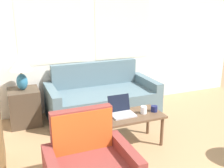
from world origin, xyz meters
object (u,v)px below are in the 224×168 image
at_px(cup_navy, 108,121).
at_px(cup_white, 144,110).
at_px(laptop, 121,110).
at_px(cup_yellow, 154,109).
at_px(snack_bowl, 95,117).
at_px(couch, 102,100).
at_px(coffee_table, 124,120).
at_px(table_lamp, 21,67).

height_order(cup_navy, cup_white, cup_white).
bearing_deg(cup_navy, laptop, 37.64).
xyz_separation_m(cup_yellow, snack_bowl, (-0.86, 0.07, -0.00)).
height_order(couch, cup_yellow, couch).
height_order(coffee_table, cup_yellow, cup_yellow).
relative_size(couch, coffee_table, 1.71).
height_order(couch, cup_navy, couch).
height_order(laptop, snack_bowl, laptop).
relative_size(laptop, cup_navy, 4.11).
distance_m(couch, cup_white, 1.20).
relative_size(table_lamp, cup_navy, 7.22).
distance_m(cup_navy, snack_bowl, 0.23).
xyz_separation_m(couch, cup_white, (0.19, -1.16, 0.23)).
xyz_separation_m(coffee_table, cup_yellow, (0.46, -0.02, 0.10)).
bearing_deg(table_lamp, snack_bowl, -56.73).
height_order(table_lamp, cup_navy, table_lamp).
bearing_deg(couch, table_lamp, 174.35).
bearing_deg(laptop, couch, 84.63).
xyz_separation_m(cup_navy, cup_yellow, (0.75, 0.13, 0.00)).
height_order(table_lamp, coffee_table, table_lamp).
bearing_deg(coffee_table, cup_navy, -152.27).
bearing_deg(couch, cup_navy, -106.71).
relative_size(couch, cup_yellow, 20.10).
bearing_deg(cup_yellow, cup_navy, -170.31).
distance_m(coffee_table, cup_white, 0.31).
height_order(laptop, cup_white, laptop).
bearing_deg(snack_bowl, cup_navy, -61.35).
distance_m(cup_white, snack_bowl, 0.69).
relative_size(couch, snack_bowl, 8.72).
distance_m(table_lamp, snack_bowl, 1.53).
xyz_separation_m(cup_yellow, cup_white, (-0.17, -0.00, 0.01)).
xyz_separation_m(coffee_table, laptop, (-0.00, 0.07, 0.11)).
bearing_deg(snack_bowl, cup_yellow, -4.66).
height_order(table_lamp, cup_yellow, table_lamp).
relative_size(couch, laptop, 5.93).
bearing_deg(cup_navy, cup_yellow, 9.69).
height_order(cup_navy, snack_bowl, snack_bowl).
xyz_separation_m(couch, laptop, (-0.10, -1.07, 0.23)).
bearing_deg(cup_white, cup_navy, -167.97).
xyz_separation_m(coffee_table, cup_navy, (-0.29, -0.15, 0.09)).
relative_size(coffee_table, cup_white, 10.59).
xyz_separation_m(laptop, cup_white, (0.29, -0.10, -0.00)).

